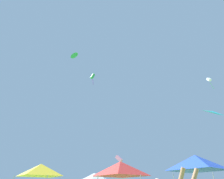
{
  "coord_description": "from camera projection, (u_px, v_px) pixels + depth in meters",
  "views": [
    {
      "loc": [
        0.65,
        -5.87,
        1.33
      ],
      "look_at": [
        -1.75,
        13.37,
        12.19
      ],
      "focal_mm": 28.95,
      "sensor_mm": 36.0,
      "label": 1
    }
  ],
  "objects": [
    {
      "name": "canopy_tent_blue",
      "position": [
        196.0,
        163.0,
        14.03
      ],
      "size": [
        3.54,
        3.54,
        3.79
      ],
      "color": "#9E9EA3",
      "rests_on": "ground"
    },
    {
      "name": "canopy_tent_yellow",
      "position": [
        40.0,
        170.0,
        16.66
      ],
      "size": [
        3.28,
        3.28,
        3.51
      ],
      "color": "#9E9EA3",
      "rests_on": "ground"
    },
    {
      "name": "canopy_tent_red",
      "position": [
        121.0,
        169.0,
        12.27
      ],
      "size": [
        2.88,
        2.88,
        3.09
      ],
      "color": "#9E9EA3",
      "rests_on": "ground"
    },
    {
      "name": "canopy_tent_white",
      "position": [
        95.0,
        178.0,
        17.36
      ],
      "size": [
        2.63,
        2.63,
        2.81
      ],
      "color": "#9E9EA3",
      "rests_on": "ground"
    },
    {
      "name": "kite_green_box",
      "position": [
        93.0,
        77.0,
        40.55
      ],
      "size": [
        1.03,
        1.06,
        3.07
      ],
      "color": "green"
    },
    {
      "name": "kite_green_delta",
      "position": [
        74.0,
        55.0,
        34.22
      ],
      "size": [
        1.85,
        1.96,
        1.07
      ],
      "color": "green"
    },
    {
      "name": "kite_pink_box",
      "position": [
        119.0,
        159.0,
        32.36
      ],
      "size": [
        1.49,
        1.2,
        3.15
      ],
      "color": "pink"
    },
    {
      "name": "kite_cyan_diamond",
      "position": [
        214.0,
        112.0,
        16.11
      ],
      "size": [
        1.75,
        1.79,
        0.96
      ],
      "color": "#2DB7CC"
    },
    {
      "name": "kite_white_box",
      "position": [
        209.0,
        80.0,
        18.07
      ],
      "size": [
        0.36,
        0.57,
        1.35
      ],
      "color": "white"
    }
  ]
}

